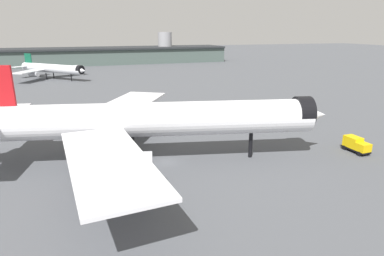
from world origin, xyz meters
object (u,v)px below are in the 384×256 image
(airliner_far_taxiway, at_px, (51,69))
(service_truck_front, at_px, (356,145))
(airliner_near_gate, at_px, (144,120))
(baggage_cart_trailing, at_px, (247,114))

(airliner_far_taxiway, bearing_deg, service_truck_front, -17.23)
(airliner_far_taxiway, xyz_separation_m, service_truck_front, (66.24, -129.51, -3.81))
(airliner_near_gate, relative_size, baggage_cart_trailing, 27.53)
(airliner_near_gate, bearing_deg, baggage_cart_trailing, 47.13)
(airliner_far_taxiway, distance_m, service_truck_front, 145.52)
(airliner_near_gate, distance_m, baggage_cart_trailing, 41.52)
(airliner_far_taxiway, height_order, baggage_cart_trailing, airliner_far_taxiway)
(service_truck_front, bearing_deg, baggage_cart_trailing, -167.99)
(airliner_near_gate, height_order, service_truck_front, airliner_near_gate)
(baggage_cart_trailing, bearing_deg, airliner_far_taxiway, -144.54)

